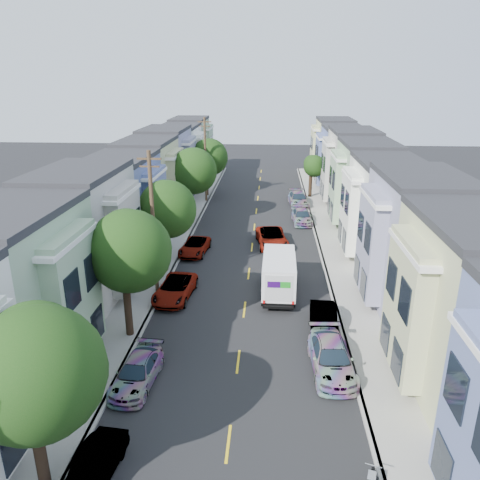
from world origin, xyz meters
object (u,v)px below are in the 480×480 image
(tree_far_r, at_px, (314,167))
(parked_left_d, at_px, (195,247))
(parked_right_c, at_px, (302,217))
(tree_b, at_px, (128,251))
(parked_left_a, at_px, (94,467))
(parked_left_b, at_px, (137,373))
(parked_left_c, at_px, (175,289))
(utility_pole_near, at_px, (153,225))
(fedex_truck, at_px, (279,273))
(parked_right_d, at_px, (298,199))
(parked_right_a, at_px, (331,358))
(tree_a, at_px, (34,374))
(tree_e, at_px, (208,157))
(tree_d, at_px, (193,171))
(tree_c, at_px, (166,210))
(parked_right_b, at_px, (323,321))
(utility_pole_far, at_px, (205,160))
(lead_sedan, at_px, (272,238))

(tree_far_r, height_order, parked_left_d, tree_far_r)
(parked_right_c, bearing_deg, parked_left_d, -138.63)
(tree_b, bearing_deg, parked_left_a, -82.33)
(parked_left_b, relative_size, parked_left_c, 0.88)
(parked_left_b, bearing_deg, parked_right_c, 74.61)
(utility_pole_near, xyz_separation_m, parked_left_c, (1.40, -0.56, -4.46))
(fedex_truck, bearing_deg, tree_far_r, 81.68)
(tree_b, xyz_separation_m, parked_left_d, (1.40, 13.88, -4.76))
(parked_right_d, bearing_deg, parked_left_b, -110.30)
(fedex_truck, xyz_separation_m, parked_left_d, (-7.17, 7.47, -0.95))
(tree_b, xyz_separation_m, parked_right_a, (11.20, -2.70, -4.64))
(tree_a, xyz_separation_m, parked_left_d, (1.40, 24.84, -4.48))
(tree_e, relative_size, parked_left_c, 1.49)
(tree_d, xyz_separation_m, parked_left_b, (1.40, -26.89, -4.93))
(tree_d, distance_m, tree_e, 12.19)
(tree_a, relative_size, utility_pole_near, 0.75)
(parked_right_c, bearing_deg, parked_left_a, -109.47)
(tree_c, distance_m, parked_right_b, 14.69)
(parked_right_b, bearing_deg, parked_left_d, 130.57)
(parked_left_d, bearing_deg, fedex_truck, -40.77)
(utility_pole_far, relative_size, lead_sedan, 1.80)
(tree_d, bearing_deg, parked_right_a, -65.96)
(lead_sedan, relative_size, parked_left_c, 1.12)
(tree_c, distance_m, parked_right_a, 17.29)
(tree_e, xyz_separation_m, parked_right_a, (11.20, -37.29, -4.24))
(utility_pole_near, relative_size, lead_sedan, 1.80)
(tree_e, bearing_deg, parked_left_c, -87.27)
(parked_right_a, bearing_deg, parked_left_c, 138.03)
(tree_b, distance_m, lead_sedan, 18.69)
(parked_left_c, height_order, parked_right_d, parked_right_d)
(tree_far_r, bearing_deg, lead_sedan, -105.39)
(parked_right_b, relative_size, parked_right_d, 0.84)
(tree_d, bearing_deg, parked_left_a, -87.55)
(parked_left_b, relative_size, parked_left_d, 0.95)
(utility_pole_near, distance_m, parked_right_c, 21.54)
(lead_sedan, distance_m, parked_right_a, 19.16)
(parked_left_b, relative_size, parked_right_b, 1.01)
(utility_pole_far, xyz_separation_m, lead_sedan, (8.08, -15.55, -4.38))
(tree_d, height_order, parked_left_d, tree_d)
(tree_d, bearing_deg, parked_right_b, -62.04)
(tree_a, xyz_separation_m, utility_pole_far, (0.00, 42.71, 0.04))
(parked_left_d, height_order, parked_right_c, parked_right_c)
(tree_c, distance_m, parked_left_b, 14.96)
(fedex_truck, bearing_deg, tree_e, 107.86)
(tree_a, relative_size, parked_left_a, 2.03)
(tree_far_r, xyz_separation_m, fedex_truck, (-4.62, -28.37, -2.37))
(tree_e, distance_m, fedex_truck, 29.65)
(tree_c, distance_m, lead_sedan, 11.22)
(parked_right_b, bearing_deg, tree_a, -129.77)
(tree_far_r, distance_m, utility_pole_near, 31.90)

